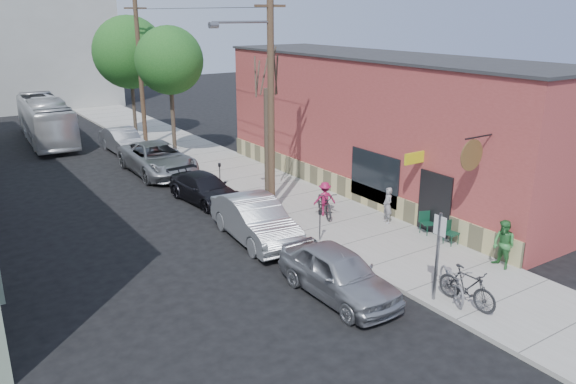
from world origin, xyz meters
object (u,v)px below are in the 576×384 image
patio_chair_a (427,223)px  parked_bike_a (467,287)px  patio_chair_b (451,233)px  sign_post (438,248)px  bus (46,120)px  car_4 (123,141)px  car_1 (255,220)px  tree_leafy_far (129,52)px  cyclist (325,199)px  parking_meter_far (220,171)px  patron_grey (388,205)px  parked_bike_b (452,280)px  patron_green (504,244)px  parking_meter_near (320,220)px  utility_pole_near (270,92)px  car_0 (338,273)px  car_3 (158,159)px  car_2 (205,189)px  tree_leafy_mid (169,61)px  tree_bare (267,148)px

patio_chair_a → parked_bike_a: (-3.33, -4.63, 0.16)m
patio_chair_b → sign_post: bearing=-153.0°
bus → car_4: bearing=-57.3°
car_1 → tree_leafy_far: bearing=88.5°
patio_chair_b → cyclist: 5.58m
parking_meter_far → patio_chair_b: (3.89, -11.34, -0.39)m
patron_grey → parked_bike_b: size_ratio=0.74×
cyclist → patio_chair_b: bearing=133.4°
car_4 → patron_green: bearing=-78.7°
parking_meter_near → car_4: (-1.45, 18.75, -0.22)m
utility_pole_near → cyclist: 5.09m
car_0 → parking_meter_near: bearing=60.8°
car_0 → car_4: size_ratio=0.99×
parked_bike_a → car_0: car_0 is taller
sign_post → patio_chair_b: (3.79, 2.61, -1.24)m
car_3 → bus: size_ratio=0.57×
sign_post → car_0: (-2.12, 2.02, -1.05)m
patron_green → car_1: size_ratio=0.33×
car_2 → cyclist: bearing=-61.7°
tree_leafy_mid → car_4: size_ratio=1.65×
tree_leafy_mid → bus: 11.76m
patron_green → car_4: size_ratio=0.36×
car_2 → patron_grey: bearing=-61.1°
bus → patron_green: bearing=-70.4°
bus → car_1: bearing=-78.8°
utility_pole_near → car_0: bearing=-106.3°
bus → tree_bare: bearing=-71.3°
parked_bike_b → bus: size_ratio=0.19×
parked_bike_a → car_0: bearing=129.7°
parked_bike_b → tree_bare: bearing=121.1°
patron_grey → car_2: patron_grey is taller
cyclist → parked_bike_b: cyclist is taller
utility_pole_near → car_2: bearing=115.8°
sign_post → patron_grey: size_ratio=1.84×
tree_leafy_mid → parked_bike_a: 22.29m
utility_pole_near → car_4: bearing=96.1°
patron_grey → car_0: size_ratio=0.33×
utility_pole_near → car_1: (-1.97, -2.02, -4.57)m
parked_bike_b → car_1: (-2.52, 7.55, 0.15)m
tree_leafy_mid → patron_green: bearing=-81.2°
sign_post → car_3: 18.60m
sign_post → parked_bike_b: size_ratio=1.36×
parked_bike_a → parking_meter_far: bearing=88.8°
parking_meter_far → patio_chair_b: parking_meter_far is taller
cyclist → car_2: 5.91m
parking_meter_near → car_3: car_3 is taller
tree_bare → parked_bike_a: size_ratio=2.63×
utility_pole_near → parked_bike_a: bearing=-87.3°
car_0 → tree_leafy_far: bearing=84.2°
tree_leafy_mid → tree_leafy_far: tree_leafy_far is taller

